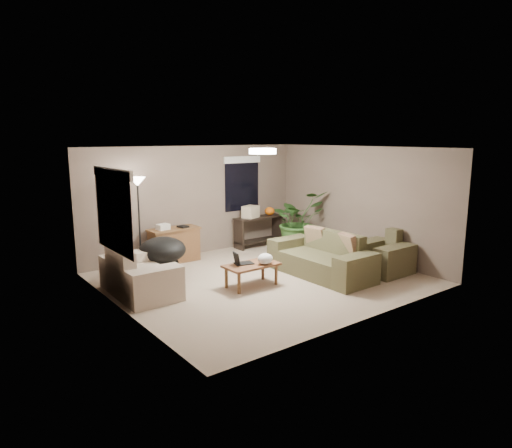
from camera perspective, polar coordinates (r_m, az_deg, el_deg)
room_shell at (r=8.57m, az=0.81°, el=1.11°), size 5.50×5.50×5.50m
main_sofa at (r=9.14m, az=8.24°, el=-4.53°), size 0.95×2.20×0.85m
throw_pillows at (r=9.23m, az=9.42°, el=-2.13°), size 0.35×1.39×0.47m
loveseat at (r=8.21m, az=-14.48°, el=-6.52°), size 0.90×1.60×0.85m
armchair at (r=9.57m, az=15.49°, el=-4.08°), size 0.95×1.00×0.85m
coffee_table at (r=8.35m, az=-0.57°, el=-5.44°), size 1.00×0.55×0.42m
laptop at (r=8.30m, az=-1.92°, el=-4.67°), size 0.40×0.30×0.24m
plastic_bag at (r=8.31m, az=1.16°, el=-4.36°), size 0.33×0.31×0.20m
desk at (r=10.12m, az=-10.19°, el=-2.58°), size 1.10×0.50×0.75m
desk_papers at (r=9.95m, az=-11.04°, el=-0.34°), size 0.70×0.29×0.12m
console_table at (r=11.36m, az=0.34°, el=-0.62°), size 1.30×0.40×0.75m
pumpkin at (r=11.50m, az=1.72°, el=1.61°), size 0.30×0.30×0.20m
cardboard_box at (r=11.13m, az=-0.68°, el=1.53°), size 0.46×0.40×0.29m
papasan_chair at (r=9.03m, az=-11.59°, el=-3.71°), size 0.92×0.92×0.80m
floor_lamp at (r=9.44m, az=-14.55°, el=3.80°), size 0.32×0.32×1.91m
ceiling_fixture at (r=8.45m, az=0.83°, el=9.09°), size 0.50×0.50×0.10m
houseplant at (r=11.06m, az=5.26°, el=-0.34°), size 1.29×1.43×1.12m
cat_scratching_post at (r=10.50m, az=11.06°, el=-3.04°), size 0.32×0.32×0.50m
window_left at (r=7.44m, az=-17.50°, el=3.27°), size 0.05×1.56×1.33m
window_back at (r=11.25m, az=-1.75°, el=6.20°), size 1.06×0.05×1.33m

